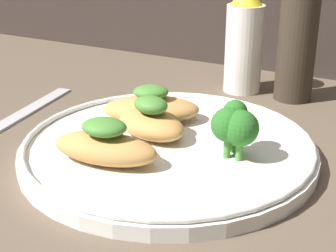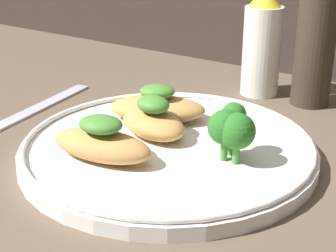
# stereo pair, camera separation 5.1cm
# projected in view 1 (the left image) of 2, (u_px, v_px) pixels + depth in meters

# --- Properties ---
(ground_plane) EXTENTS (1.80, 1.80, 0.01)m
(ground_plane) POSITION_uv_depth(u_px,v_px,m) (168.00, 161.00, 0.53)
(ground_plane) COLOR brown
(plate) EXTENTS (0.30, 0.30, 0.02)m
(plate) POSITION_uv_depth(u_px,v_px,m) (168.00, 148.00, 0.52)
(plate) COLOR white
(plate) RESTS_ON ground_plane
(grilled_meat_front) EXTENTS (0.11, 0.06, 0.04)m
(grilled_meat_front) POSITION_uv_depth(u_px,v_px,m) (105.00, 145.00, 0.48)
(grilled_meat_front) COLOR tan
(grilled_meat_front) RESTS_ON plate
(grilled_meat_middle) EXTENTS (0.09, 0.07, 0.04)m
(grilled_meat_middle) POSITION_uv_depth(u_px,v_px,m) (151.00, 122.00, 0.53)
(grilled_meat_middle) COLOR tan
(grilled_meat_middle) RESTS_ON plate
(grilled_meat_back) EXTENTS (0.12, 0.10, 0.04)m
(grilled_meat_back) POSITION_uv_depth(u_px,v_px,m) (151.00, 107.00, 0.58)
(grilled_meat_back) COLOR tan
(grilled_meat_back) RESTS_ON plate
(broccoli_bunch) EXTENTS (0.05, 0.05, 0.05)m
(broccoli_bunch) POSITION_uv_depth(u_px,v_px,m) (235.00, 125.00, 0.48)
(broccoli_bunch) COLOR #4C8E38
(broccoli_bunch) RESTS_ON plate
(sauce_bottle) EXTENTS (0.05, 0.05, 0.14)m
(sauce_bottle) POSITION_uv_depth(u_px,v_px,m) (244.00, 42.00, 0.69)
(sauce_bottle) COLOR white
(sauce_bottle) RESTS_ON ground_plane
(pepper_grinder) EXTENTS (0.05, 0.05, 0.18)m
(pepper_grinder) POSITION_uv_depth(u_px,v_px,m) (298.00, 37.00, 0.66)
(pepper_grinder) COLOR #382D23
(pepper_grinder) RESTS_ON ground_plane
(fork) EXTENTS (0.04, 0.20, 0.01)m
(fork) POSITION_uv_depth(u_px,v_px,m) (24.00, 112.00, 0.63)
(fork) COLOR #B2B2B7
(fork) RESTS_ON ground_plane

